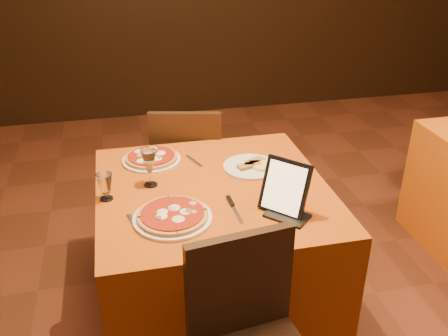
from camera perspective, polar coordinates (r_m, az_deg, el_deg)
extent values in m
cube|color=#AF470B|center=(2.60, -1.19, -9.44)|extent=(1.10, 1.10, 0.75)
cylinder|color=white|center=(2.16, -5.89, -5.72)|extent=(0.34, 0.34, 0.01)
cylinder|color=#AD4C23|center=(2.15, -5.91, -5.36)|extent=(0.31, 0.31, 0.02)
cylinder|color=white|center=(2.67, -8.28, 0.93)|extent=(0.31, 0.31, 0.01)
cylinder|color=#AD4C23|center=(2.66, -8.30, 1.24)|extent=(0.28, 0.28, 0.02)
cylinder|color=white|center=(2.57, 3.06, 0.14)|extent=(0.28, 0.28, 0.01)
cylinder|color=olive|center=(2.56, 3.07, 0.47)|extent=(0.18, 0.18, 0.02)
cube|color=black|center=(2.17, 6.98, -2.20)|extent=(0.22, 0.22, 0.24)
cube|color=#A7A5AC|center=(2.20, 1.35, -5.02)|extent=(0.03, 0.19, 0.01)
cube|color=silver|center=(2.16, -10.23, -6.28)|extent=(0.06, 0.16, 0.01)
cube|color=#BAB9C0|center=(2.64, -3.46, 0.81)|extent=(0.07, 0.16, 0.01)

